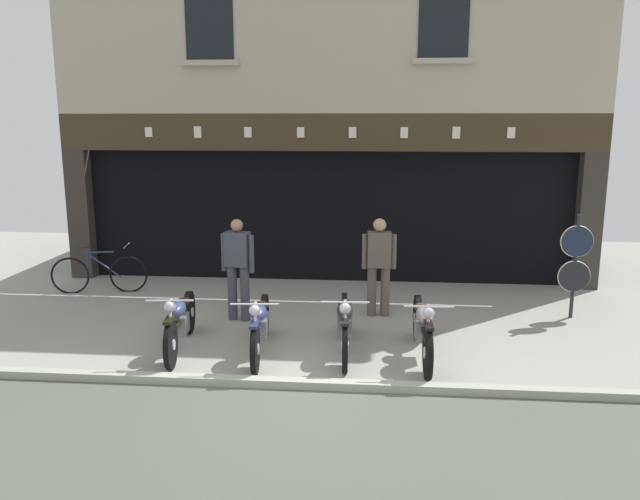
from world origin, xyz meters
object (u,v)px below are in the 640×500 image
salesman_left (238,265)px  tyre_sign_pole (575,260)px  shopkeeper_center (379,262)px  advert_board_far (139,195)px  motorcycle_left (180,321)px  motorcycle_center (345,323)px  motorcycle_center_right (423,328)px  motorcycle_center_left (260,325)px  leaning_bicycle (99,273)px  advert_board_near (188,198)px

salesman_left → tyre_sign_pole: size_ratio=0.97×
shopkeeper_center → tyre_sign_pole: 3.16m
advert_board_far → motorcycle_left: bearing=-63.2°
motorcycle_left → motorcycle_center: bearing=175.5°
motorcycle_center_right → motorcycle_center_left: bearing=-0.6°
tyre_sign_pole → salesman_left: bearing=-173.7°
motorcycle_left → salesman_left: size_ratio=1.24×
motorcycle_center → shopkeeper_center: shopkeeper_center is taller
motorcycle_left → motorcycle_center_right: 3.37m
motorcycle_center → leaning_bicycle: (-4.74, 2.70, -0.06)m
motorcycle_center_right → tyre_sign_pole: size_ratio=1.22×
tyre_sign_pole → advert_board_far: 8.37m
salesman_left → advert_board_near: (-1.62, 2.79, 0.72)m
advert_board_far → advert_board_near: bearing=0.0°
motorcycle_center → tyre_sign_pole: bearing=-155.5°
motorcycle_center → motorcycle_left: bearing=-0.8°
advert_board_near → leaning_bicycle: size_ratio=0.64×
motorcycle_left → advert_board_far: 4.86m
shopkeeper_center → advert_board_far: advert_board_far is taller
advert_board_far → motorcycle_center: bearing=-42.8°
tyre_sign_pole → advert_board_near: bearing=162.6°
shopkeeper_center → advert_board_far: 5.48m
motorcycle_center → advert_board_far: advert_board_far is taller
salesman_left → leaning_bicycle: 3.32m
motorcycle_center_right → salesman_left: 3.21m
motorcycle_left → motorcycle_center: motorcycle_center is taller
shopkeeper_center → advert_board_near: 4.59m
motorcycle_center_left → motorcycle_center: bearing=-177.1°
shopkeeper_center → tyre_sign_pole: tyre_sign_pole is taller
motorcycle_left → advert_board_near: size_ratio=1.84×
motorcycle_left → shopkeeper_center: (2.78, 1.84, 0.48)m
motorcycle_center_left → advert_board_near: (-2.24, 4.26, 1.21)m
salesman_left → leaning_bicycle: salesman_left is taller
advert_board_near → advert_board_far: (-1.03, -0.00, 0.04)m
salesman_left → shopkeeper_center: salesman_left is taller
motorcycle_center → tyre_sign_pole: tyre_sign_pole is taller
tyre_sign_pole → advert_board_near: (-7.02, 2.19, 0.66)m
leaning_bicycle → motorcycle_left: bearing=30.3°
motorcycle_center_left → advert_board_near: bearing=-67.3°
motorcycle_center_right → tyre_sign_pole: (2.56, 2.03, 0.53)m
motorcycle_center_left → advert_board_near: 4.96m
advert_board_near → leaning_bicycle: advert_board_near is taller
leaning_bicycle → motorcycle_center: bearing=49.6°
motorcycle_center → motorcycle_center_right: size_ratio=0.97×
advert_board_near → salesman_left: bearing=-59.9°
motorcycle_center_left → leaning_bicycle: 4.58m
salesman_left → tyre_sign_pole: (5.40, 0.60, 0.05)m
leaning_bicycle → tyre_sign_pole: bearing=73.9°
motorcycle_left → advert_board_near: bearing=-82.3°
shopkeeper_center → leaning_bicycle: bearing=-13.1°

